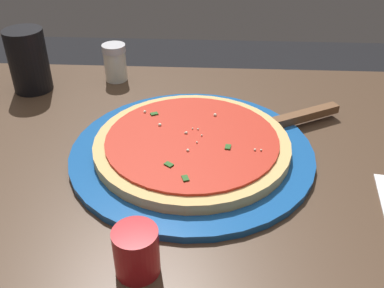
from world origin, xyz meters
The scene contains 7 objects.
restaurant_table centered at (0.00, 0.00, 0.59)m, with size 1.12×0.68×0.73m.
serving_plate centered at (-0.01, 0.01, 0.74)m, with size 0.37×0.37×0.01m, color #195199.
pizza centered at (-0.01, 0.01, 0.75)m, with size 0.29×0.29×0.02m.
pizza_server centered at (0.14, 0.10, 0.75)m, with size 0.21×0.14×0.01m.
cup_tall_drink centered at (-0.33, 0.22, 0.79)m, with size 0.07×0.07×0.12m, color black.
cup_small_sauce centered at (-0.06, -0.21, 0.76)m, with size 0.05×0.05×0.06m, color #B2191E.
parmesan_shaker centered at (-0.18, 0.27, 0.77)m, with size 0.05×0.05×0.07m.
Camera 1 is at (0.02, -0.54, 1.12)m, focal length 41.22 mm.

